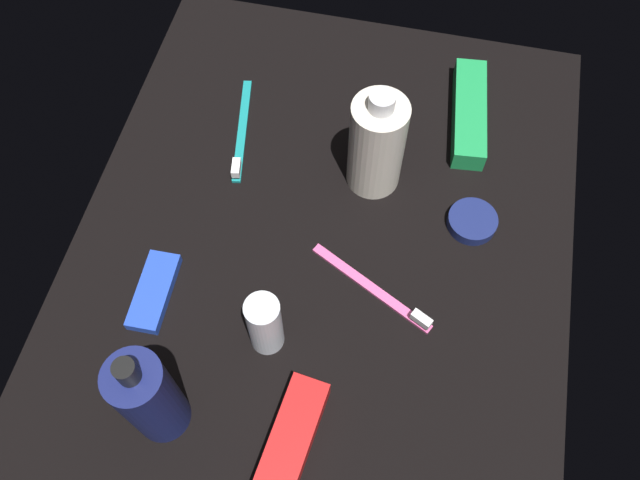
{
  "coord_description": "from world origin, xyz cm",
  "views": [
    {
      "loc": [
        38.05,
        8.4,
        75.02
      ],
      "look_at": [
        0.0,
        0.0,
        3.0
      ],
      "focal_mm": 36.68,
      "sensor_mm": 36.0,
      "label": 1
    }
  ],
  "objects_px": {
    "toothbrush_pink": "(378,291)",
    "toothpaste_box_red": "(285,457)",
    "toothpaste_box_green": "(469,113)",
    "lotion_bottle": "(149,397)",
    "cream_tin_left": "(472,221)",
    "deodorant_stick": "(265,324)",
    "bodywash_bottle": "(377,144)",
    "toothbrush_teal": "(241,134)",
    "snack_bar_blue": "(154,291)"
  },
  "relations": [
    {
      "from": "toothbrush_pink",
      "to": "toothpaste_box_red",
      "type": "xyz_separation_m",
      "value": [
        0.22,
        -0.06,
        0.01
      ]
    },
    {
      "from": "toothpaste_box_green",
      "to": "toothpaste_box_red",
      "type": "bearing_deg",
      "value": -21.1
    },
    {
      "from": "lotion_bottle",
      "to": "cream_tin_left",
      "type": "xyz_separation_m",
      "value": [
        -0.33,
        0.31,
        -0.07
      ]
    },
    {
      "from": "toothbrush_pink",
      "to": "toothpaste_box_red",
      "type": "relative_size",
      "value": 0.94
    },
    {
      "from": "deodorant_stick",
      "to": "bodywash_bottle",
      "type": "bearing_deg",
      "value": 162.43
    },
    {
      "from": "lotion_bottle",
      "to": "toothpaste_box_green",
      "type": "bearing_deg",
      "value": 149.94
    },
    {
      "from": "toothbrush_teal",
      "to": "bodywash_bottle",
      "type": "bearing_deg",
      "value": 81.85
    },
    {
      "from": "lotion_bottle",
      "to": "snack_bar_blue",
      "type": "relative_size",
      "value": 1.75
    },
    {
      "from": "bodywash_bottle",
      "to": "snack_bar_blue",
      "type": "distance_m",
      "value": 0.34
    },
    {
      "from": "bodywash_bottle",
      "to": "toothpaste_box_red",
      "type": "xyz_separation_m",
      "value": [
        0.39,
        -0.03,
        -0.06
      ]
    },
    {
      "from": "deodorant_stick",
      "to": "cream_tin_left",
      "type": "xyz_separation_m",
      "value": [
        -0.21,
        0.22,
        -0.04
      ]
    },
    {
      "from": "bodywash_bottle",
      "to": "deodorant_stick",
      "type": "distance_m",
      "value": 0.27
    },
    {
      "from": "toothbrush_teal",
      "to": "snack_bar_blue",
      "type": "height_order",
      "value": "toothbrush_teal"
    },
    {
      "from": "lotion_bottle",
      "to": "toothpaste_box_green",
      "type": "relative_size",
      "value": 1.03
    },
    {
      "from": "toothbrush_teal",
      "to": "snack_bar_blue",
      "type": "xyz_separation_m",
      "value": [
        0.26,
        -0.04,
        0.0
      ]
    },
    {
      "from": "toothpaste_box_green",
      "to": "cream_tin_left",
      "type": "relative_size",
      "value": 2.71
    },
    {
      "from": "lotion_bottle",
      "to": "deodorant_stick",
      "type": "height_order",
      "value": "lotion_bottle"
    },
    {
      "from": "bodywash_bottle",
      "to": "toothbrush_teal",
      "type": "height_order",
      "value": "bodywash_bottle"
    },
    {
      "from": "toothbrush_teal",
      "to": "lotion_bottle",
      "type": "bearing_deg",
      "value": 3.11
    },
    {
      "from": "toothpaste_box_green",
      "to": "cream_tin_left",
      "type": "height_order",
      "value": "toothpaste_box_green"
    },
    {
      "from": "toothbrush_pink",
      "to": "cream_tin_left",
      "type": "relative_size",
      "value": 2.56
    },
    {
      "from": "deodorant_stick",
      "to": "toothbrush_pink",
      "type": "relative_size",
      "value": 0.59
    },
    {
      "from": "toothbrush_teal",
      "to": "toothpaste_box_red",
      "type": "xyz_separation_m",
      "value": [
        0.42,
        0.17,
        0.01
      ]
    },
    {
      "from": "toothbrush_pink",
      "to": "toothbrush_teal",
      "type": "relative_size",
      "value": 0.93
    },
    {
      "from": "cream_tin_left",
      "to": "snack_bar_blue",
      "type": "bearing_deg",
      "value": -63.71
    },
    {
      "from": "bodywash_bottle",
      "to": "toothbrush_pink",
      "type": "bearing_deg",
      "value": 12.54
    },
    {
      "from": "bodywash_bottle",
      "to": "toothbrush_teal",
      "type": "xyz_separation_m",
      "value": [
        -0.03,
        -0.19,
        -0.07
      ]
    },
    {
      "from": "toothpaste_box_green",
      "to": "snack_bar_blue",
      "type": "bearing_deg",
      "value": -50.0
    },
    {
      "from": "toothpaste_box_green",
      "to": "bodywash_bottle",
      "type": "bearing_deg",
      "value": -47.97
    },
    {
      "from": "lotion_bottle",
      "to": "toothpaste_box_red",
      "type": "height_order",
      "value": "lotion_bottle"
    },
    {
      "from": "bodywash_bottle",
      "to": "cream_tin_left",
      "type": "bearing_deg",
      "value": 72.06
    },
    {
      "from": "toothpaste_box_green",
      "to": "snack_bar_blue",
      "type": "relative_size",
      "value": 1.69
    },
    {
      "from": "lotion_bottle",
      "to": "toothbrush_teal",
      "type": "bearing_deg",
      "value": -176.89
    },
    {
      "from": "lotion_bottle",
      "to": "cream_tin_left",
      "type": "bearing_deg",
      "value": 136.15
    },
    {
      "from": "toothbrush_pink",
      "to": "cream_tin_left",
      "type": "bearing_deg",
      "value": 140.43
    },
    {
      "from": "bodywash_bottle",
      "to": "toothpaste_box_green",
      "type": "distance_m",
      "value": 0.18
    },
    {
      "from": "deodorant_stick",
      "to": "snack_bar_blue",
      "type": "height_order",
      "value": "deodorant_stick"
    },
    {
      "from": "lotion_bottle",
      "to": "toothpaste_box_red",
      "type": "distance_m",
      "value": 0.16
    },
    {
      "from": "bodywash_bottle",
      "to": "toothbrush_pink",
      "type": "xyz_separation_m",
      "value": [
        0.17,
        0.04,
        -0.07
      ]
    },
    {
      "from": "toothbrush_pink",
      "to": "snack_bar_blue",
      "type": "xyz_separation_m",
      "value": [
        0.06,
        -0.27,
        0.0
      ]
    },
    {
      "from": "toothpaste_box_green",
      "to": "deodorant_stick",
      "type": "bearing_deg",
      "value": -32.82
    },
    {
      "from": "deodorant_stick",
      "to": "cream_tin_left",
      "type": "height_order",
      "value": "deodorant_stick"
    },
    {
      "from": "toothbrush_pink",
      "to": "toothpaste_box_green",
      "type": "bearing_deg",
      "value": 165.27
    },
    {
      "from": "bodywash_bottle",
      "to": "cream_tin_left",
      "type": "distance_m",
      "value": 0.16
    },
    {
      "from": "bodywash_bottle",
      "to": "toothpaste_box_red",
      "type": "distance_m",
      "value": 0.4
    },
    {
      "from": "toothbrush_pink",
      "to": "toothpaste_box_green",
      "type": "xyz_separation_m",
      "value": [
        -0.3,
        0.08,
        0.01
      ]
    },
    {
      "from": "snack_bar_blue",
      "to": "lotion_bottle",
      "type": "bearing_deg",
      "value": 21.65
    },
    {
      "from": "lotion_bottle",
      "to": "bodywash_bottle",
      "type": "bearing_deg",
      "value": 155.06
    },
    {
      "from": "bodywash_bottle",
      "to": "deodorant_stick",
      "type": "bearing_deg",
      "value": -17.57
    },
    {
      "from": "toothbrush_teal",
      "to": "toothpaste_box_red",
      "type": "height_order",
      "value": "toothpaste_box_red"
    }
  ]
}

